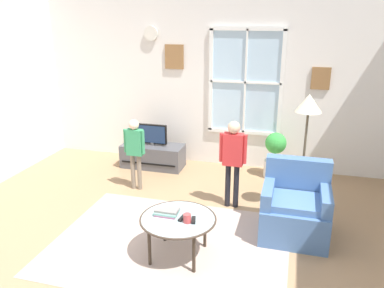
# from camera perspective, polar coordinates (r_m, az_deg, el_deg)

# --- Properties ---
(ground_plane) EXTENTS (6.48, 6.24, 0.02)m
(ground_plane) POSITION_cam_1_polar(r_m,az_deg,el_deg) (4.50, -5.64, -15.33)
(ground_plane) COLOR #9E7A56
(back_wall) EXTENTS (5.88, 0.17, 2.99)m
(back_wall) POSITION_cam_1_polar(r_m,az_deg,el_deg) (6.58, 3.10, 9.74)
(back_wall) COLOR silver
(back_wall) RESTS_ON ground_plane
(area_rug) EXTENTS (2.64, 1.99, 0.01)m
(area_rug) POSITION_cam_1_polar(r_m,az_deg,el_deg) (4.59, -3.18, -14.29)
(area_rug) COLOR tan
(area_rug) RESTS_ON ground_plane
(tv_stand) EXTENTS (1.04, 0.47, 0.39)m
(tv_stand) POSITION_cam_1_polar(r_m,az_deg,el_deg) (6.67, -5.74, -1.74)
(tv_stand) COLOR #4C4C51
(tv_stand) RESTS_ON ground_plane
(television) EXTENTS (0.51, 0.08, 0.36)m
(television) POSITION_cam_1_polar(r_m,az_deg,el_deg) (6.55, -5.86, 1.43)
(television) COLOR #4C4C4C
(television) RESTS_ON tv_stand
(armchair) EXTENTS (0.76, 0.74, 0.87)m
(armchair) POSITION_cam_1_polar(r_m,az_deg,el_deg) (4.76, 14.88, -9.21)
(armchair) COLOR #476B9E
(armchair) RESTS_ON ground_plane
(coffee_table) EXTENTS (0.82, 0.82, 0.46)m
(coffee_table) POSITION_cam_1_polar(r_m,az_deg,el_deg) (4.17, -2.06, -11.11)
(coffee_table) COLOR #99B2B7
(coffee_table) RESTS_ON ground_plane
(book_stack) EXTENTS (0.25, 0.19, 0.06)m
(book_stack) POSITION_cam_1_polar(r_m,az_deg,el_deg) (4.23, -3.68, -9.85)
(book_stack) COLOR #A45B7A
(book_stack) RESTS_ON coffee_table
(cup) EXTENTS (0.08, 0.08, 0.10)m
(cup) POSITION_cam_1_polar(r_m,az_deg,el_deg) (4.06, -0.70, -10.82)
(cup) COLOR #BF3F3F
(cup) RESTS_ON coffee_table
(remote_near_books) EXTENTS (0.07, 0.15, 0.02)m
(remote_near_books) POSITION_cam_1_polar(r_m,az_deg,el_deg) (4.10, 0.24, -11.08)
(remote_near_books) COLOR black
(remote_near_books) RESTS_ON coffee_table
(remote_near_cup) EXTENTS (0.06, 0.14, 0.02)m
(remote_near_cup) POSITION_cam_1_polar(r_m,az_deg,el_deg) (4.14, -1.44, -10.78)
(remote_near_cup) COLOR black
(remote_near_cup) RESTS_ON coffee_table
(person_red_shirt) EXTENTS (0.36, 0.16, 1.20)m
(person_red_shirt) POSITION_cam_1_polar(r_m,az_deg,el_deg) (5.11, 6.03, -1.52)
(person_red_shirt) COLOR black
(person_red_shirt) RESTS_ON ground_plane
(person_green_shirt) EXTENTS (0.32, 0.15, 1.07)m
(person_green_shirt) POSITION_cam_1_polar(r_m,az_deg,el_deg) (5.70, -8.37, -0.34)
(person_green_shirt) COLOR #726656
(person_green_shirt) RESTS_ON ground_plane
(potted_plant_by_window) EXTENTS (0.33, 0.33, 0.74)m
(potted_plant_by_window) POSITION_cam_1_polar(r_m,az_deg,el_deg) (6.30, 12.07, -1.54)
(potted_plant_by_window) COLOR silver
(potted_plant_by_window) RESTS_ON ground_plane
(floor_lamp) EXTENTS (0.32, 0.32, 1.59)m
(floor_lamp) POSITION_cam_1_polar(r_m,az_deg,el_deg) (4.93, 16.61, 4.04)
(floor_lamp) COLOR black
(floor_lamp) RESTS_ON ground_plane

